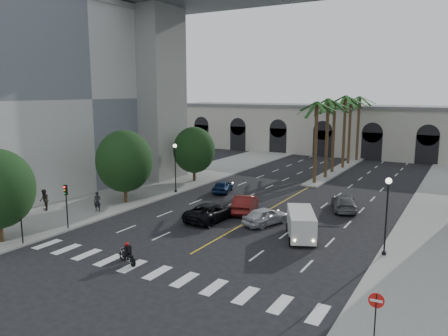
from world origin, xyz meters
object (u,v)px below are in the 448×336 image
car_d (344,203)px  pedestrian_a (97,202)px  traffic_signal_near (20,211)px  traffic_signal_far (66,199)px  car_b (245,204)px  pedestrian_b (44,200)px  car_a (266,216)px  motorcycle_rider (128,254)px  lamp_post_left_far (175,164)px  do_not_enter_sign (376,310)px  lamp_post_right (387,210)px  car_e (223,186)px  car_c (211,212)px  cargo_van (301,223)px

car_d → pedestrian_a: pedestrian_a is taller
traffic_signal_near → car_d: size_ratio=0.73×
traffic_signal_near → pedestrian_a: (-1.69, 8.80, -1.47)m
traffic_signal_far → car_b: (9.80, 11.56, -1.70)m
traffic_signal_far → car_b: traffic_signal_far is taller
car_b → pedestrian_b: bearing=13.4°
car_a → car_d: car_a is taller
pedestrian_b → motorcycle_rider: bearing=12.6°
traffic_signal_near → pedestrian_a: traffic_signal_near is taller
lamp_post_left_far → car_d: bearing=7.1°
traffic_signal_far → pedestrian_a: size_ratio=2.05×
traffic_signal_near → do_not_enter_sign: traffic_signal_near is taller
traffic_signal_near → lamp_post_right: bearing=24.8°
lamp_post_left_far → car_d: (17.46, 2.17, -2.50)m
car_b → car_a: bearing=125.7°
car_e → car_b: bearing=118.6°
traffic_signal_far → car_d: bearing=43.8°
car_e → lamp_post_left_far: bearing=18.9°
car_b → car_c: bearing=53.0°
lamp_post_right → car_a: lamp_post_right is taller
lamp_post_right → pedestrian_b: 29.05m
lamp_post_right → traffic_signal_near: (-22.70, -10.50, -0.71)m
car_e → pedestrian_b: pedestrian_b is taller
lamp_post_left_far → pedestrian_a: lamp_post_left_far is taller
traffic_signal_far → pedestrian_b: (-6.00, 2.54, -1.39)m
do_not_enter_sign → traffic_signal_far: bearing=162.8°
lamp_post_left_far → traffic_signal_near: (0.10, -18.50, -0.71)m
traffic_signal_near → do_not_enter_sign: bearing=-2.3°
lamp_post_right → cargo_van: lamp_post_right is taller
car_a → pedestrian_b: size_ratio=2.19×
car_b → do_not_enter_sign: size_ratio=1.85×
pedestrian_b → lamp_post_right: bearing=40.4°
motorcycle_rider → car_c: (-0.37, 10.73, 0.12)m
car_d → car_c: bearing=24.0°
car_b → cargo_van: bearing=131.7°
lamp_post_right → pedestrian_b: lamp_post_right is taller
lamp_post_left_far → car_a: 14.30m
lamp_post_left_far → car_c: bearing=-37.7°
car_b → car_e: (-5.73, 5.84, -0.13)m
lamp_post_left_far → lamp_post_right: size_ratio=1.00×
car_e → car_a: bearing=121.0°
car_a → lamp_post_left_far: bearing=-2.9°
car_c → cargo_van: size_ratio=1.05×
lamp_post_left_far → car_c: lamp_post_left_far is taller
lamp_post_right → car_a: size_ratio=1.25×
car_e → car_d: bearing=160.9°
lamp_post_right → car_a: (-9.78, 2.62, -2.49)m
lamp_post_right → do_not_enter_sign: (1.60, -11.46, -1.29)m
car_b → car_c: (-1.38, -3.66, -0.06)m
car_c → cargo_van: 8.25m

